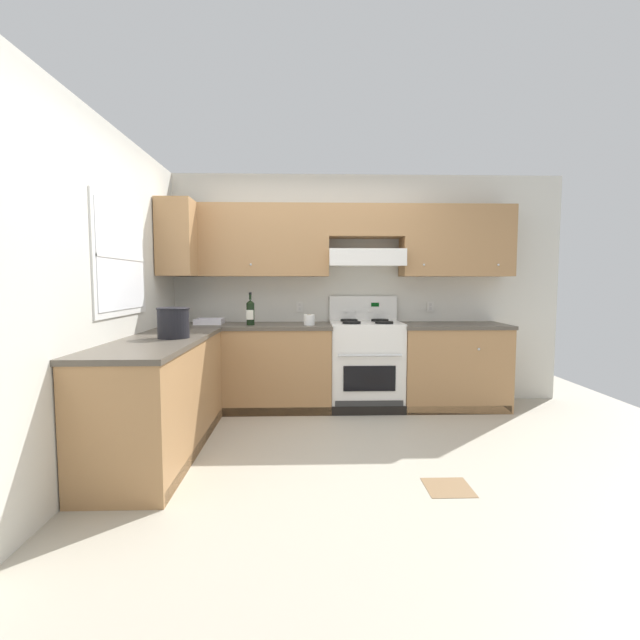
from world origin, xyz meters
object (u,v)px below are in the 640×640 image
Objects in this scene: wine_bottle at (250,312)px; bucket at (173,322)px; bowl at (209,322)px; paper_towel_roll at (309,320)px; stove at (366,364)px.

wine_bottle is 1.20m from bucket.
paper_towel_roll reaches higher than bowl.
bowl is (-1.68, 0.04, 0.45)m from stove.
bucket is 1.54m from paper_towel_roll.
wine_bottle reaches higher than bucket.
bowl is at bearing 88.73° from bucket.
stove is 0.79m from paper_towel_roll.
wine_bottle is (-1.22, -0.08, 0.57)m from stove.
paper_towel_roll is at bearing -170.22° from stove.
bowl is 2.55× the size of paper_towel_roll.
paper_towel_roll is (1.09, 1.07, -0.07)m from bucket.
bucket is at bearing -135.55° from paper_towel_roll.
stove is at bearing 34.67° from bucket.
stove is 1.35m from wine_bottle.
paper_towel_roll is (-0.61, -0.11, 0.49)m from stove.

